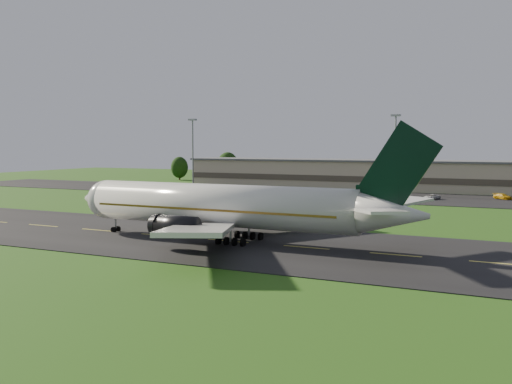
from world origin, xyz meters
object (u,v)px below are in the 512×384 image
at_px(airliner, 225,207).
at_px(service_vehicle_b, 356,191).
at_px(light_mast_centre, 395,145).
at_px(service_vehicle_a, 263,189).
at_px(terminal, 412,176).
at_px(service_vehicle_c, 432,197).
at_px(light_mast_west, 193,145).
at_px(service_vehicle_d, 503,196).

relative_size(airliner, service_vehicle_b, 14.48).
xyz_separation_m(light_mast_centre, service_vehicle_a, (-33.65, -7.25, -11.95)).
relative_size(terminal, service_vehicle_b, 40.99).
bearing_deg(service_vehicle_c, light_mast_centre, 172.64).
height_order(terminal, service_vehicle_c, terminal).
distance_m(terminal, light_mast_west, 64.10).
bearing_deg(light_mast_centre, service_vehicle_a, -167.83).
xyz_separation_m(service_vehicle_a, service_vehicle_d, (59.14, 4.90, -0.02)).
distance_m(airliner, terminal, 96.43).
distance_m(terminal, service_vehicle_d, 30.57).
relative_size(airliner, light_mast_west, 2.52).
relative_size(service_vehicle_b, service_vehicle_c, 0.83).
xyz_separation_m(terminal, service_vehicle_c, (9.27, -25.91, -3.30)).
distance_m(airliner, light_mast_centre, 80.59).
relative_size(airliner, service_vehicle_c, 12.08).
relative_size(light_mast_west, service_vehicle_c, 4.80).
bearing_deg(service_vehicle_c, service_vehicle_a, -148.21).
relative_size(airliner, light_mast_centre, 2.52).
distance_m(terminal, light_mast_centre, 18.45).
xyz_separation_m(light_mast_west, service_vehicle_d, (85.50, -2.36, -11.98)).
bearing_deg(light_mast_west, terminal, 14.76).
xyz_separation_m(terminal, service_vehicle_b, (-10.85, -17.85, -3.31)).
bearing_deg(light_mast_centre, service_vehicle_b, -170.01).
bearing_deg(airliner, service_vehicle_d, 68.59).
bearing_deg(terminal, service_vehicle_d, -37.57).
bearing_deg(terminal, service_vehicle_b, -121.29).
xyz_separation_m(airliner, terminal, (6.78, 96.19, -0.67)).
xyz_separation_m(light_mast_west, service_vehicle_c, (70.67, -9.73, -12.05)).
distance_m(service_vehicle_c, service_vehicle_d, 16.56).
xyz_separation_m(airliner, service_vehicle_c, (16.05, 70.27, -3.97)).
relative_size(airliner, service_vehicle_d, 11.27).
bearing_deg(light_mast_west, airliner, -55.68).
xyz_separation_m(service_vehicle_c, service_vehicle_d, (14.82, 7.38, 0.07)).
height_order(light_mast_centre, service_vehicle_b, light_mast_centre).
relative_size(light_mast_centre, service_vehicle_b, 5.75).
relative_size(light_mast_centre, service_vehicle_d, 4.48).
height_order(airliner, service_vehicle_b, airliner).
distance_m(airliner, service_vehicle_a, 78.15).
bearing_deg(service_vehicle_c, airliner, -67.87).
bearing_deg(service_vehicle_b, light_mast_west, 96.71).
bearing_deg(light_mast_west, light_mast_centre, 0.00).
relative_size(light_mast_west, service_vehicle_a, 5.07).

